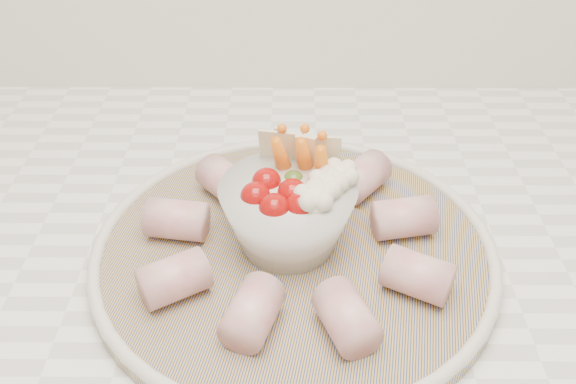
{
  "coord_description": "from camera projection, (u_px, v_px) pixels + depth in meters",
  "views": [
    {
      "loc": [
        -0.03,
        0.94,
        1.33
      ],
      "look_at": [
        -0.03,
        1.4,
        1.0
      ],
      "focal_mm": 40.0,
      "sensor_mm": 36.0,
      "label": 1
    }
  ],
  "objects": [
    {
      "name": "cured_meat_rolls",
      "position": [
        294.0,
        232.0,
        0.59
      ],
      "size": [
        0.28,
        0.29,
        0.04
      ],
      "color": "#B95463",
      "rests_on": "serving_platter"
    },
    {
      "name": "serving_platter",
      "position": [
        294.0,
        250.0,
        0.6
      ],
      "size": [
        0.44,
        0.44,
        0.02
      ],
      "color": "navy",
      "rests_on": "kitchen_counter"
    },
    {
      "name": "veggie_bowl",
      "position": [
        290.0,
        210.0,
        0.58
      ],
      "size": [
        0.12,
        0.12,
        0.1
      ],
      "color": "silver",
      "rests_on": "serving_platter"
    }
  ]
}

